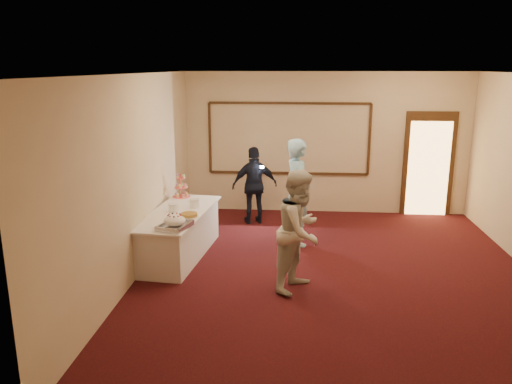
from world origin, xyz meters
TOP-DOWN VIEW (x-y plane):
  - floor at (0.00, 0.00)m, footprint 7.00×7.00m
  - room_walls at (0.00, 0.00)m, footprint 6.04×7.04m
  - wall_molding at (-0.80, 3.47)m, footprint 3.45×0.04m
  - doorway at (2.15, 3.45)m, footprint 1.05×0.07m
  - buffet_table at (-2.56, 0.62)m, footprint 1.11×2.35m
  - pavlova_tray at (-2.41, -0.21)m, footprint 0.50×0.62m
  - cupcake_stand at (-2.72, 1.59)m, footprint 0.33×0.33m
  - plate_stack_a at (-2.64, 0.63)m, footprint 0.17×0.17m
  - plate_stack_b at (-2.34, 0.90)m, footprint 0.18×0.18m
  - tart at (-2.32, 0.36)m, footprint 0.31×0.31m
  - man at (-0.59, 1.38)m, footprint 0.66×0.81m
  - woman at (-0.56, -0.47)m, footprint 0.97×1.05m
  - guest at (-1.45, 2.56)m, footprint 0.98×0.62m
  - camera_flash at (-1.29, 2.35)m, footprint 0.07×0.04m

SIDE VIEW (x-z plane):
  - floor at x=0.00m, z-range 0.00..0.00m
  - buffet_table at x=-2.56m, z-range 0.00..0.77m
  - guest at x=-1.45m, z-range 0.00..1.56m
  - tart at x=-2.32m, z-range 0.77..0.83m
  - plate_stack_a at x=-2.64m, z-range 0.77..0.91m
  - plate_stack_b at x=-2.34m, z-range 0.77..0.92m
  - pavlova_tray at x=-2.41m, z-range 0.76..0.96m
  - woman at x=-0.56m, z-range 0.00..1.74m
  - cupcake_stand at x=-2.72m, z-range 0.70..1.18m
  - man at x=-0.59m, z-range 0.00..1.90m
  - doorway at x=2.15m, z-range -0.02..2.18m
  - camera_flash at x=-1.29m, z-range 1.17..1.22m
  - wall_molding at x=-0.80m, z-range 0.83..2.38m
  - room_walls at x=0.00m, z-range 0.52..3.54m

